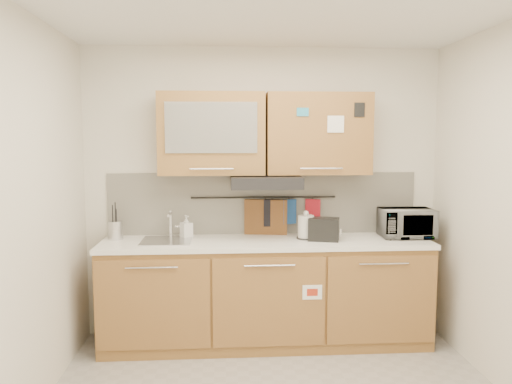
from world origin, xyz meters
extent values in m
plane|color=white|center=(0.00, 0.00, 2.60)|extent=(3.20, 3.20, 0.00)
plane|color=silver|center=(0.00, 1.50, 1.30)|extent=(3.20, 0.00, 3.20)
plane|color=silver|center=(-1.60, 0.00, 1.30)|extent=(0.00, 3.00, 3.00)
cube|color=olive|center=(0.00, 1.20, 0.44)|extent=(2.80, 0.60, 0.88)
cube|color=black|center=(0.00, 1.20, 0.05)|extent=(2.80, 0.54, 0.10)
cube|color=#A36E3A|center=(-0.93, 0.89, 0.47)|extent=(0.91, 0.02, 0.74)
cylinder|color=silver|center=(-0.93, 0.86, 0.78)|extent=(0.41, 0.01, 0.01)
cube|color=#A36E3A|center=(0.00, 0.89, 0.47)|extent=(0.91, 0.02, 0.74)
cylinder|color=silver|center=(0.00, 0.86, 0.78)|extent=(0.41, 0.01, 0.01)
cube|color=#A36E3A|center=(0.93, 0.89, 0.47)|extent=(0.91, 0.02, 0.74)
cylinder|color=silver|center=(0.93, 0.86, 0.78)|extent=(0.41, 0.01, 0.01)
cube|color=white|center=(0.00, 1.19, 0.90)|extent=(2.82, 0.62, 0.04)
cube|color=silver|center=(0.00, 1.49, 1.20)|extent=(2.80, 0.02, 0.56)
cube|color=olive|center=(-0.46, 1.32, 1.83)|extent=(0.90, 0.35, 0.70)
cube|color=silver|center=(-0.46, 1.14, 1.88)|extent=(0.76, 0.02, 0.42)
cube|color=#A36E3A|center=(0.46, 1.32, 1.83)|extent=(0.90, 0.35, 0.70)
cube|color=white|center=(0.58, 1.14, 1.91)|extent=(0.14, 0.00, 0.14)
cube|color=black|center=(0.00, 1.25, 1.42)|extent=(0.60, 0.46, 0.10)
cube|color=silver|center=(-0.85, 1.20, 0.92)|extent=(0.42, 0.40, 0.03)
cylinder|color=silver|center=(-0.83, 1.36, 1.04)|extent=(0.03, 0.03, 0.24)
cylinder|color=silver|center=(-0.83, 1.28, 1.14)|extent=(0.02, 0.18, 0.02)
cylinder|color=black|center=(0.00, 1.45, 1.26)|extent=(1.30, 0.02, 0.02)
cylinder|color=silver|center=(-1.30, 1.31, 1.00)|extent=(0.16, 0.16, 0.16)
cylinder|color=black|center=(-1.32, 1.32, 1.07)|extent=(0.01, 0.01, 0.30)
cylinder|color=black|center=(-1.28, 1.29, 1.05)|extent=(0.01, 0.01, 0.27)
cylinder|color=black|center=(-1.30, 1.33, 1.08)|extent=(0.01, 0.01, 0.32)
cylinder|color=black|center=(-1.32, 1.29, 1.04)|extent=(0.01, 0.01, 0.24)
cylinder|color=silver|center=(0.35, 1.23, 1.02)|extent=(0.16, 0.16, 0.21)
sphere|color=silver|center=(0.35, 1.23, 1.14)|extent=(0.05, 0.05, 0.05)
cube|color=silver|center=(0.44, 1.24, 1.03)|extent=(0.02, 0.03, 0.13)
cylinder|color=black|center=(0.35, 1.23, 0.93)|extent=(0.16, 0.16, 0.01)
cube|color=black|center=(0.49, 1.14, 1.02)|extent=(0.29, 0.22, 0.20)
cube|color=black|center=(0.45, 1.15, 1.11)|extent=(0.10, 0.13, 0.01)
cube|color=black|center=(0.54, 1.13, 1.11)|extent=(0.10, 0.13, 0.01)
imported|color=#999999|center=(1.25, 1.23, 1.05)|extent=(0.46, 0.31, 0.25)
imported|color=#999999|center=(-0.69, 1.34, 1.02)|extent=(0.12, 0.12, 0.20)
cube|color=brown|center=(0.02, 1.44, 1.00)|extent=(0.39, 0.09, 0.48)
cube|color=navy|center=(0.23, 1.44, 1.13)|extent=(0.14, 0.08, 0.22)
cube|color=black|center=(0.08, 1.44, 1.12)|extent=(0.16, 0.05, 0.24)
cube|color=#AA1623|center=(0.45, 1.44, 1.16)|extent=(0.13, 0.07, 0.17)
camera|label=1|loc=(-0.37, -3.01, 1.80)|focal=35.00mm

